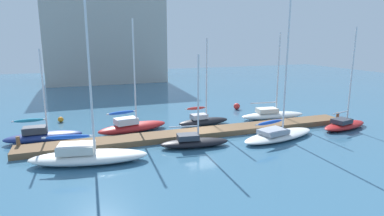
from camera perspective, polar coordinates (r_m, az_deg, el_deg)
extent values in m
plane|color=#386684|center=(27.70, 1.42, -4.87)|extent=(120.00, 120.00, 0.00)
cube|color=brown|center=(27.64, 1.43, -4.41)|extent=(28.64, 2.14, 0.46)
cylinder|color=brown|center=(26.98, -28.24, -5.59)|extent=(0.28, 0.28, 1.12)
cylinder|color=brown|center=(34.33, 24.22, -1.63)|extent=(0.28, 0.28, 1.12)
ellipsoid|color=navy|center=(28.69, -24.62, -4.61)|extent=(5.91, 1.89, 0.76)
cube|color=#333842|center=(28.58, -25.91, -3.48)|extent=(1.78, 1.29, 0.50)
cylinder|color=silver|center=(27.90, -24.68, 2.68)|extent=(0.14, 0.14, 6.59)
cylinder|color=silver|center=(28.43, -26.77, -1.97)|extent=(2.48, 0.14, 0.11)
ellipsoid|color=teal|center=(28.43, -26.77, -1.97)|extent=(2.23, 0.38, 0.28)
ellipsoid|color=white|center=(22.76, -17.66, -8.25)|extent=(7.97, 3.71, 0.81)
cube|color=silver|center=(22.67, -19.70, -6.68)|extent=(2.56, 2.03, 0.53)
cylinder|color=silver|center=(21.42, -17.67, 6.89)|extent=(0.15, 0.15, 11.10)
cylinder|color=silver|center=(22.52, -21.00, -4.77)|extent=(3.19, 0.72, 0.12)
ellipsoid|color=blue|center=(22.52, -21.00, -4.77)|extent=(2.92, 0.89, 0.28)
ellipsoid|color=#B21E1E|center=(29.17, -10.32, -3.37)|extent=(6.55, 3.22, 0.80)
cube|color=silver|center=(28.78, -11.53, -2.26)|extent=(2.13, 1.71, 0.52)
cylinder|color=silver|center=(28.39, -10.11, 6.24)|extent=(0.14, 0.14, 8.94)
cylinder|color=silver|center=(28.47, -12.30, -0.80)|extent=(2.60, 0.68, 0.11)
ellipsoid|color=blue|center=(28.47, -12.30, -0.80)|extent=(2.40, 0.87, 0.28)
ellipsoid|color=black|center=(24.83, 0.48, -6.15)|extent=(5.44, 2.24, 0.63)
cube|color=#333842|center=(24.56, -0.72, -5.09)|extent=(1.71, 1.29, 0.41)
cylinder|color=silver|center=(24.02, 1.11, 1.84)|extent=(0.13, 0.13, 6.37)
cylinder|color=silver|center=(24.27, -1.46, -3.29)|extent=(2.21, 0.40, 0.11)
ellipsoid|color=black|center=(30.88, 2.08, -2.42)|extent=(5.14, 1.70, 0.68)
cube|color=#9EA3AD|center=(30.53, 1.23, -1.49)|extent=(1.58, 1.07, 0.44)
cylinder|color=silver|center=(30.22, 2.58, 5.13)|extent=(0.13, 0.13, 7.46)
cylinder|color=silver|center=(30.22, 0.72, -0.04)|extent=(2.13, 0.23, 0.10)
ellipsoid|color=#B72D28|center=(30.22, 0.72, -0.04)|extent=(1.93, 0.47, 0.28)
ellipsoid|color=white|center=(27.72, 15.10, -4.69)|extent=(7.73, 3.93, 0.56)
cube|color=#9EA3AD|center=(27.06, 14.10, -4.04)|extent=(2.53, 2.07, 0.36)
cylinder|color=silver|center=(26.96, 16.28, 6.82)|extent=(0.14, 0.14, 10.55)
cylinder|color=silver|center=(26.52, 13.54, -2.48)|extent=(3.05, 0.83, 0.12)
ellipsoid|color=blue|center=(26.52, 13.54, -2.48)|extent=(2.81, 0.99, 0.28)
ellipsoid|color=white|center=(34.33, 14.03, -1.27)|extent=(6.97, 2.51, 0.69)
cube|color=silver|center=(33.90, 13.06, -0.40)|extent=(2.17, 1.47, 0.45)
cylinder|color=silver|center=(33.78, 14.92, 5.94)|extent=(0.14, 0.14, 7.98)
cylinder|color=silver|center=(33.55, 12.50, 0.91)|extent=(2.86, 0.41, 0.11)
ellipsoid|color=#B21E1E|center=(32.81, 25.29, -2.80)|extent=(5.72, 2.95, 0.61)
cube|color=#333842|center=(32.24, 24.85, -2.09)|extent=(1.87, 1.57, 0.39)
cylinder|color=silver|center=(32.26, 26.28, 5.11)|extent=(0.13, 0.13, 8.49)
cylinder|color=silver|center=(31.78, 24.67, -0.74)|extent=(2.26, 0.62, 0.11)
sphere|color=red|center=(37.96, 7.88, 0.29)|extent=(0.74, 0.74, 0.74)
sphere|color=orange|center=(34.47, -22.10, -1.89)|extent=(0.54, 0.54, 0.54)
cube|color=#ADA89E|center=(65.72, -15.17, 11.87)|extent=(21.14, 13.56, 16.43)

